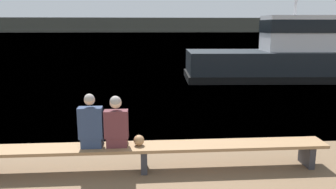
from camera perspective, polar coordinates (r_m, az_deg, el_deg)
name	(u,v)px	position (r m, az deg, el deg)	size (l,w,h in m)	color
water_surface	(143,33)	(127.22, -4.30, 10.65)	(240.00, 240.00, 0.00)	#5684A3
far_shoreline	(143,25)	(144.24, -4.33, 11.98)	(600.00, 12.00, 5.95)	#4C4C42
bench_main	(144,150)	(6.34, -4.22, -9.61)	(7.06, 0.55, 0.50)	#8E6B47
person_left	(91,125)	(6.25, -13.27, -5.13)	(0.44, 0.39, 1.03)	navy
person_right	(116,125)	(6.19, -8.97, -5.19)	(0.44, 0.40, 0.98)	#56282D
shopping_bag	(139,140)	(6.29, -5.09, -7.95)	(0.20, 0.20, 0.20)	#9E754C
tugboat_red	(291,60)	(18.05, 20.57, 5.71)	(10.71, 3.83, 5.92)	black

